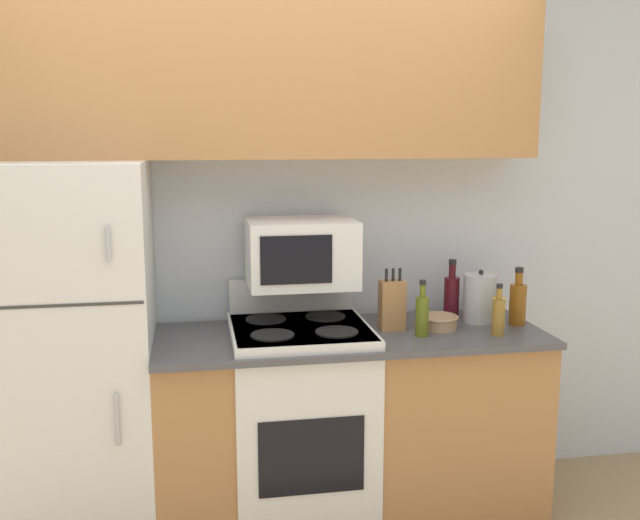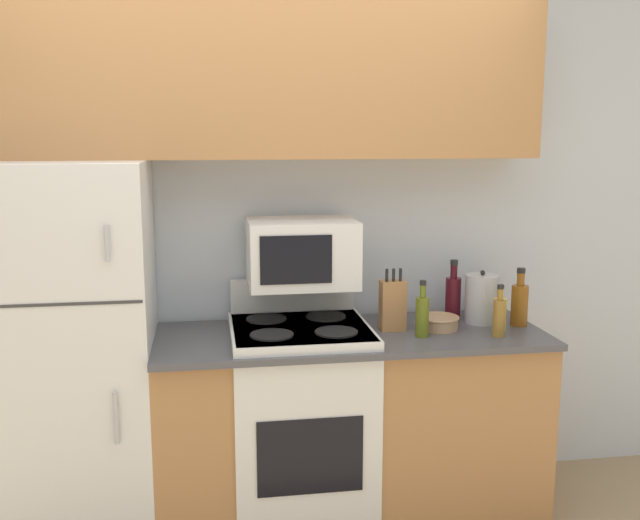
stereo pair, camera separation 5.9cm
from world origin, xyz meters
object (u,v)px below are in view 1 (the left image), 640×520
at_px(bowl, 438,321).
at_px(kettle, 480,298).
at_px(knife_block, 392,305).
at_px(stove, 301,420).
at_px(microwave, 301,253).
at_px(bottle_wine_red, 451,296).
at_px(bottle_hot_sauce, 487,301).
at_px(bottle_olive_oil, 422,314).
at_px(bottle_whiskey, 518,302).
at_px(refrigerator, 67,357).
at_px(bottle_vinegar, 498,315).
at_px(bottle_cooking_spray, 499,312).

bearing_deg(bowl, kettle, 19.18).
relative_size(bowl, kettle, 0.76).
bearing_deg(knife_block, stove, -177.58).
bearing_deg(microwave, bottle_wine_red, 2.79).
bearing_deg(microwave, kettle, -2.31).
height_order(bottle_hot_sauce, bottle_olive_oil, bottle_olive_oil).
relative_size(knife_block, bottle_whiskey, 1.05).
height_order(bowl, kettle, kettle).
distance_m(knife_block, bowl, 0.24).
bearing_deg(bottle_whiskey, kettle, 152.25).
height_order(refrigerator, bottle_vinegar, refrigerator).
distance_m(knife_block, kettle, 0.47).
xyz_separation_m(bowl, kettle, (0.24, 0.08, 0.08)).
bearing_deg(bottle_wine_red, bottle_olive_oil, -131.93).
relative_size(bottle_hot_sauce, bottle_whiskey, 0.71).
bearing_deg(bottle_vinegar, stove, 169.54).
relative_size(stove, kettle, 4.26).
bearing_deg(bottle_vinegar, bottle_cooking_spray, 65.12).
bearing_deg(bottle_cooking_spray, bottle_olive_oil, -174.28).
distance_m(microwave, bottle_cooking_spray, 0.97).
height_order(microwave, bowl, microwave).
height_order(bottle_olive_oil, bottle_wine_red, bottle_wine_red).
xyz_separation_m(bottle_hot_sauce, bottle_vinegar, (-0.10, -0.34, 0.02)).
distance_m(bowl, bottle_hot_sauce, 0.38).
distance_m(refrigerator, kettle, 1.94).
distance_m(stove, kettle, 1.05).
bearing_deg(bottle_hot_sauce, kettle, -129.97).
bearing_deg(bottle_vinegar, microwave, 162.03).
relative_size(bottle_wine_red, kettle, 1.16).
xyz_separation_m(bowl, bottle_olive_oil, (-0.11, -0.11, 0.07)).
height_order(bowl, bottle_whiskey, bottle_whiskey).
relative_size(microwave, bottle_hot_sauce, 2.50).
relative_size(stove, bottle_hot_sauce, 5.52).
height_order(bowl, bottle_hot_sauce, bottle_hot_sauce).
bearing_deg(bottle_wine_red, bottle_vinegar, -71.48).
distance_m(microwave, bowl, 0.72).
xyz_separation_m(microwave, bottle_vinegar, (0.86, -0.28, -0.27)).
xyz_separation_m(bottle_olive_oil, kettle, (0.36, 0.19, 0.02)).
xyz_separation_m(knife_block, bowl, (0.22, -0.02, -0.09)).
bearing_deg(bottle_cooking_spray, bottle_hot_sauce, 77.93).
height_order(knife_block, bowl, knife_block).
bearing_deg(bottle_cooking_spray, bowl, 165.45).
bearing_deg(knife_block, bottle_cooking_spray, -10.80).
height_order(microwave, bottle_cooking_spray, microwave).
distance_m(bottle_whiskey, bottle_olive_oil, 0.53).
relative_size(bottle_cooking_spray, bottle_vinegar, 0.92).
relative_size(bottle_olive_oil, bottle_wine_red, 0.87).
bearing_deg(bottle_whiskey, bottle_olive_oil, -167.85).
distance_m(bottle_vinegar, kettle, 0.25).
height_order(bowl, bottle_vinegar, bottle_vinegar).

